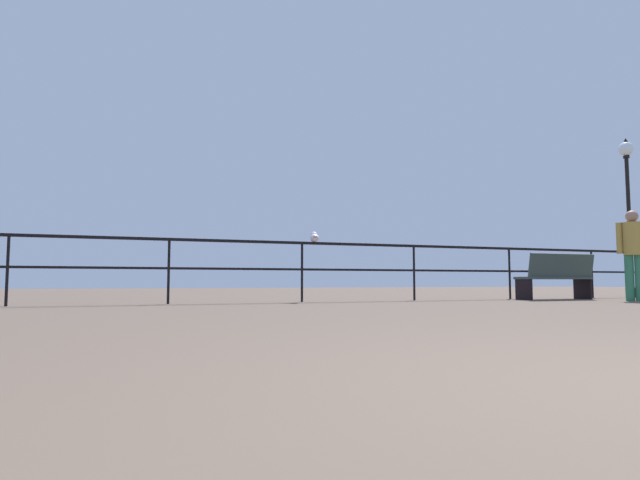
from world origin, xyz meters
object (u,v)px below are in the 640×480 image
object	(u,v)px
person_by_bench	(633,249)
seagull_on_rail	(314,237)
lamppost_center	(628,190)
bench_near_left	(557,275)

from	to	relation	value
person_by_bench	seagull_on_rail	distance (m)	6.12
lamppost_center	seagull_on_rail	bearing A→B (deg)	-178.40
bench_near_left	lamppost_center	distance (m)	4.05
person_by_bench	lamppost_center	bearing A→B (deg)	39.38
lamppost_center	seagull_on_rail	xyz separation A→B (m)	(-8.44, -0.24, -1.46)
person_by_bench	seagull_on_rail	world-z (taller)	person_by_bench
seagull_on_rail	lamppost_center	bearing A→B (deg)	1.60
lamppost_center	person_by_bench	size ratio (longest dim) A/B	2.28
bench_near_left	person_by_bench	size ratio (longest dim) A/B	0.95
seagull_on_rail	bench_near_left	bearing A→B (deg)	-7.67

